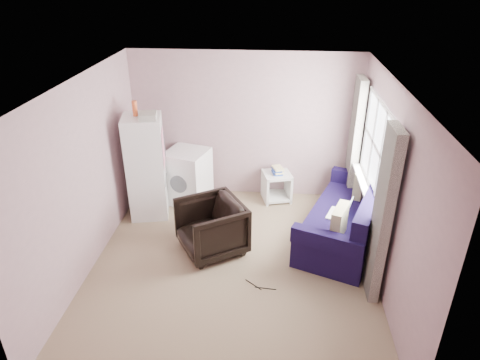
% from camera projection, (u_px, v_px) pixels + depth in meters
% --- Properties ---
extents(room, '(3.84, 4.24, 2.54)m').
position_uv_depth(room, '(233.00, 183.00, 5.33)').
color(room, '#927C60').
rests_on(room, ground).
extents(armchair, '(1.09, 1.11, 0.85)m').
position_uv_depth(armchair, '(211.00, 225.00, 6.00)').
color(armchair, black).
rests_on(armchair, ground).
extents(fridge, '(0.68, 0.68, 1.90)m').
position_uv_depth(fridge, '(146.00, 167.00, 6.71)').
color(fridge, white).
rests_on(fridge, ground).
extents(washing_machine, '(0.81, 0.81, 0.92)m').
position_uv_depth(washing_machine, '(188.00, 175.00, 7.27)').
color(washing_machine, white).
rests_on(washing_machine, ground).
extents(side_table, '(0.56, 0.56, 0.62)m').
position_uv_depth(side_table, '(277.00, 184.00, 7.38)').
color(side_table, silver).
rests_on(side_table, ground).
extents(sofa, '(1.64, 2.29, 0.93)m').
position_uv_depth(sofa, '(349.00, 220.00, 6.27)').
color(sofa, '#130B33').
rests_on(sofa, ground).
extents(window_dressing, '(0.17, 2.62, 2.18)m').
position_uv_depth(window_dressing, '(366.00, 175.00, 5.88)').
color(window_dressing, white).
rests_on(window_dressing, ground).
extents(floor_cables, '(0.41, 0.19, 0.01)m').
position_uv_depth(floor_cables, '(259.00, 286.00, 5.48)').
color(floor_cables, black).
rests_on(floor_cables, ground).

